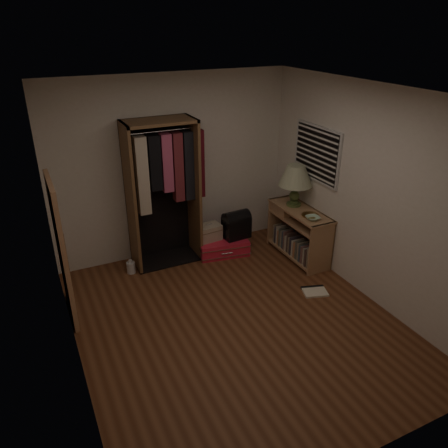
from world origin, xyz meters
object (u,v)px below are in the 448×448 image
at_px(open_wardrobe, 165,180).
at_px(white_jug, 131,267).
at_px(floor_mirror, 62,251).
at_px(train_case, 209,232).
at_px(console_bookshelf, 297,231).
at_px(pink_suitcase, 222,245).
at_px(table_lamp, 296,176).
at_px(black_bag, 236,224).

height_order(open_wardrobe, white_jug, open_wardrobe).
distance_m(floor_mirror, train_case, 2.24).
xyz_separation_m(console_bookshelf, pink_suitcase, (-0.96, 0.56, -0.28)).
bearing_deg(open_wardrobe, white_jug, -164.97).
distance_m(table_lamp, white_jug, 2.64).
bearing_deg(floor_mirror, white_jug, 34.36).
bearing_deg(train_case, floor_mirror, -167.83).
distance_m(pink_suitcase, table_lamp, 1.51).
bearing_deg(console_bookshelf, train_case, 152.20).
xyz_separation_m(floor_mirror, table_lamp, (3.24, 0.18, 0.34)).
bearing_deg(open_wardrobe, table_lamp, -18.50).
bearing_deg(white_jug, floor_mirror, -145.64).
relative_size(table_lamp, white_jug, 3.13).
distance_m(console_bookshelf, pink_suitcase, 1.15).
distance_m(train_case, table_lamp, 1.50).
xyz_separation_m(open_wardrobe, table_lamp, (1.74, -0.58, -0.03)).
bearing_deg(table_lamp, white_jug, 170.01).
relative_size(open_wardrobe, pink_suitcase, 2.46).
bearing_deg(white_jug, pink_suitcase, -0.01).
bearing_deg(table_lamp, black_bag, 154.52).
bearing_deg(black_bag, train_case, 161.32).
relative_size(black_bag, table_lamp, 0.66).
bearing_deg(console_bookshelf, open_wardrobe, 157.32).
bearing_deg(open_wardrobe, black_bag, -12.79).
height_order(train_case, table_lamp, table_lamp).
height_order(console_bookshelf, open_wardrobe, open_wardrobe).
height_order(console_bookshelf, table_lamp, table_lamp).
height_order(floor_mirror, table_lamp, floor_mirror).
bearing_deg(train_case, white_jug, 177.16).
relative_size(floor_mirror, train_case, 4.61).
xyz_separation_m(black_bag, white_jug, (-1.61, 0.06, -0.36)).
relative_size(console_bookshelf, floor_mirror, 0.66).
bearing_deg(open_wardrobe, console_bookshelf, -22.68).
distance_m(pink_suitcase, black_bag, 0.40).
relative_size(floor_mirror, pink_suitcase, 2.04).
relative_size(black_bag, white_jug, 2.08).
relative_size(console_bookshelf, black_bag, 2.65).
bearing_deg(floor_mirror, table_lamp, 3.24).
distance_m(open_wardrobe, table_lamp, 1.84).
bearing_deg(floor_mirror, train_case, 17.19).
bearing_deg(pink_suitcase, console_bookshelf, -20.98).
relative_size(floor_mirror, black_bag, 4.02).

